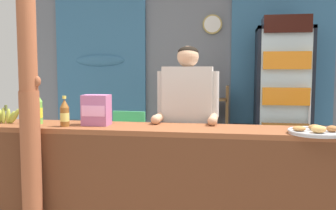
% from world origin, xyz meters
% --- Properties ---
extents(back_wall_curtained, '(4.96, 0.22, 2.54)m').
position_xyz_m(back_wall_curtained, '(-0.02, 2.74, 1.31)').
color(back_wall_curtained, slate).
rests_on(back_wall_curtained, ground).
extents(stall_counter, '(3.29, 0.48, 0.92)m').
position_xyz_m(stall_counter, '(-0.04, 0.35, 0.56)').
color(stall_counter, brown).
rests_on(stall_counter, ground).
extents(timber_post, '(0.17, 0.15, 2.43)m').
position_xyz_m(timber_post, '(-1.06, 0.13, 1.17)').
color(timber_post, '#995133').
rests_on(timber_post, ground).
extents(drink_fridge, '(0.64, 0.62, 1.99)m').
position_xyz_m(drink_fridge, '(1.04, 2.25, 1.08)').
color(drink_fridge, black).
rests_on(drink_fridge, ground).
extents(bottle_shelf_rack, '(0.48, 0.28, 1.17)m').
position_xyz_m(bottle_shelf_rack, '(0.15, 2.41, 0.61)').
color(bottle_shelf_rack, brown).
rests_on(bottle_shelf_rack, ground).
extents(plastic_lawn_chair, '(0.48, 0.48, 0.86)m').
position_xyz_m(plastic_lawn_chair, '(-0.84, 1.93, 0.49)').
color(plastic_lawn_chair, '#4CC675').
rests_on(plastic_lawn_chair, ground).
extents(shopkeeper, '(0.55, 0.42, 1.58)m').
position_xyz_m(shopkeeper, '(0.05, 0.84, 1.00)').
color(shopkeeper, '#28282D').
rests_on(shopkeeper, ground).
extents(soda_bottle_lime_soda, '(0.10, 0.10, 0.30)m').
position_xyz_m(soda_bottle_lime_soda, '(-1.18, 0.44, 1.05)').
color(soda_bottle_lime_soda, '#75C64C').
rests_on(soda_bottle_lime_soda, stall_counter).
extents(soda_bottle_iced_tea, '(0.07, 0.07, 0.25)m').
position_xyz_m(soda_bottle_iced_tea, '(-0.88, 0.34, 1.03)').
color(soda_bottle_iced_tea, brown).
rests_on(soda_bottle_iced_tea, stall_counter).
extents(snack_box_wafer, '(0.21, 0.15, 0.25)m').
position_xyz_m(snack_box_wafer, '(-0.65, 0.45, 1.05)').
color(snack_box_wafer, '#B76699').
rests_on(snack_box_wafer, stall_counter).
extents(pastry_tray, '(0.39, 0.39, 0.07)m').
position_xyz_m(pastry_tray, '(1.02, 0.30, 0.94)').
color(pastry_tray, '#BCBCC1').
rests_on(pastry_tray, stall_counter).
extents(banana_bunch, '(0.29, 0.06, 0.16)m').
position_xyz_m(banana_bunch, '(-1.45, 0.43, 0.99)').
color(banana_bunch, '#B7C647').
rests_on(banana_bunch, stall_counter).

